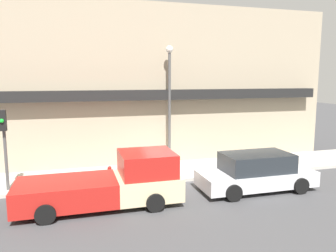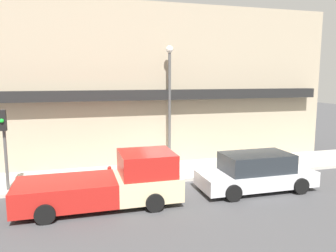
{
  "view_description": "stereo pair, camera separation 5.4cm",
  "coord_description": "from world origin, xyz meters",
  "px_view_note": "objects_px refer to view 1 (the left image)",
  "views": [
    {
      "loc": [
        -4.02,
        -13.25,
        4.57
      ],
      "look_at": [
        0.12,
        1.23,
        2.35
      ],
      "focal_mm": 35.0,
      "sensor_mm": 36.0,
      "label": 1
    },
    {
      "loc": [
        -3.97,
        -13.26,
        4.57
      ],
      "look_at": [
        0.12,
        1.23,
        2.35
      ],
      "focal_mm": 35.0,
      "sensor_mm": 36.0,
      "label": 2
    }
  ],
  "objects_px": {
    "street_lamp": "(169,92)",
    "traffic_light": "(4,135)",
    "pickup_truck": "(111,183)",
    "fire_hydrant": "(110,174)",
    "parked_car": "(256,172)"
  },
  "relations": [
    {
      "from": "fire_hydrant",
      "to": "traffic_light",
      "type": "relative_size",
      "value": 0.22
    },
    {
      "from": "pickup_truck",
      "to": "parked_car",
      "type": "height_order",
      "value": "pickup_truck"
    },
    {
      "from": "pickup_truck",
      "to": "traffic_light",
      "type": "xyz_separation_m",
      "value": [
        -3.85,
        2.24,
        1.56
      ]
    },
    {
      "from": "pickup_truck",
      "to": "fire_hydrant",
      "type": "bearing_deg",
      "value": 86.9
    },
    {
      "from": "street_lamp",
      "to": "traffic_light",
      "type": "bearing_deg",
      "value": -164.41
    },
    {
      "from": "pickup_truck",
      "to": "street_lamp",
      "type": "relative_size",
      "value": 0.96
    },
    {
      "from": "pickup_truck",
      "to": "traffic_light",
      "type": "height_order",
      "value": "traffic_light"
    },
    {
      "from": "pickup_truck",
      "to": "traffic_light",
      "type": "distance_m",
      "value": 4.72
    },
    {
      "from": "pickup_truck",
      "to": "fire_hydrant",
      "type": "relative_size",
      "value": 8.19
    },
    {
      "from": "parked_car",
      "to": "fire_hydrant",
      "type": "height_order",
      "value": "parked_car"
    },
    {
      "from": "traffic_light",
      "to": "street_lamp",
      "type": "bearing_deg",
      "value": 15.59
    },
    {
      "from": "parked_car",
      "to": "traffic_light",
      "type": "bearing_deg",
      "value": 165.36
    },
    {
      "from": "pickup_truck",
      "to": "parked_car",
      "type": "bearing_deg",
      "value": 1.03
    },
    {
      "from": "fire_hydrant",
      "to": "street_lamp",
      "type": "xyz_separation_m",
      "value": [
        3.26,
        2.08,
        3.36
      ]
    },
    {
      "from": "fire_hydrant",
      "to": "traffic_light",
      "type": "bearing_deg",
      "value": 179.31
    }
  ]
}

